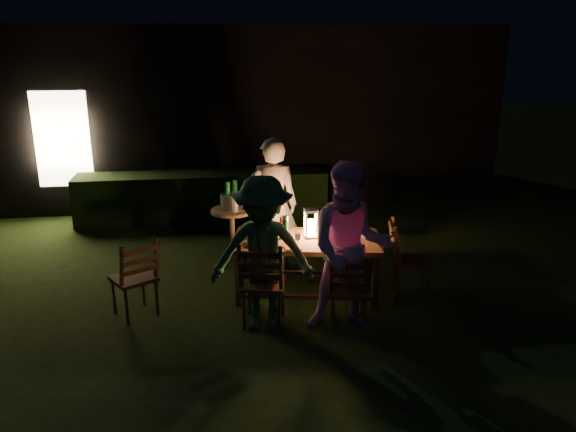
{
  "coord_description": "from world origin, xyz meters",
  "views": [
    {
      "loc": [
        -0.34,
        -5.6,
        2.95
      ],
      "look_at": [
        0.55,
        0.77,
        0.92
      ],
      "focal_mm": 35.0,
      "sensor_mm": 36.0,
      "label": 1
    }
  ],
  "objects": [
    {
      "name": "garden_envelope",
      "position": [
        -0.01,
        6.15,
        1.58
      ],
      "size": [
        40.0,
        40.0,
        3.2
      ],
      "color": "black",
      "rests_on": "ground"
    },
    {
      "name": "plate_near_right",
      "position": [
        1.14,
        0.22,
        0.72
      ],
      "size": [
        0.25,
        0.25,
        0.01
      ],
      "primitive_type": "cylinder",
      "color": "white",
      "rests_on": "dining_table"
    },
    {
      "name": "wineglass_b",
      "position": [
        0.01,
        0.53,
        0.8
      ],
      "size": [
        0.06,
        0.06,
        0.18
      ],
      "primitive_type": null,
      "color": "#59070F",
      "rests_on": "dining_table"
    },
    {
      "name": "dining_table",
      "position": [
        0.74,
        0.52,
        0.64
      ],
      "size": [
        1.83,
        1.14,
        0.71
      ],
      "rotation": [
        0.0,
        0.0,
        -0.18
      ],
      "color": "#4E2C1A",
      "rests_on": "ground"
    },
    {
      "name": "chair_far_right",
      "position": [
        1.41,
        1.18,
        0.27
      ],
      "size": [
        0.47,
        0.5,
        0.9
      ],
      "rotation": [
        0.0,
        0.0,
        2.96
      ],
      "color": "#4E2C1A",
      "rests_on": "ground"
    },
    {
      "name": "bottle_bucket_a",
      "position": [
        -0.14,
        1.64,
        0.92
      ],
      "size": [
        0.07,
        0.07,
        0.32
      ],
      "primitive_type": "cylinder",
      "color": "#0F471E",
      "rests_on": "side_table"
    },
    {
      "name": "wineglass_e",
      "position": [
        0.58,
        0.24,
        0.8
      ],
      "size": [
        0.06,
        0.06,
        0.18
      ],
      "primitive_type": null,
      "color": "silver",
      "rests_on": "dining_table"
    },
    {
      "name": "wineglass_c",
      "position": [
        0.98,
        0.19,
        0.8
      ],
      "size": [
        0.06,
        0.06,
        0.18
      ],
      "primitive_type": null,
      "color": "#59070F",
      "rests_on": "dining_table"
    },
    {
      "name": "lantern",
      "position": [
        0.79,
        0.56,
        0.87
      ],
      "size": [
        0.16,
        0.16,
        0.35
      ],
      "color": "white",
      "rests_on": "dining_table"
    },
    {
      "name": "person_opp_left",
      "position": [
        0.15,
        -0.21,
        0.83
      ],
      "size": [
        1.17,
        0.8,
        1.66
      ],
      "primitive_type": "imported",
      "rotation": [
        0.0,
        0.0,
        -0.18
      ],
      "color": "#2F5F3A",
      "rests_on": "ground"
    },
    {
      "name": "plate_far_left",
      "position": [
        0.23,
        0.83,
        0.72
      ],
      "size": [
        0.25,
        0.25,
        0.01
      ],
      "primitive_type": "cylinder",
      "color": "white",
      "rests_on": "dining_table"
    },
    {
      "name": "wineglass_d",
      "position": [
        1.38,
        0.59,
        0.8
      ],
      "size": [
        0.06,
        0.06,
        0.18
      ],
      "primitive_type": null,
      "color": "#59070F",
      "rests_on": "dining_table"
    },
    {
      "name": "person_opp_right",
      "position": [
        1.04,
        -0.37,
        0.91
      ],
      "size": [
        0.99,
        0.83,
        1.81
      ],
      "primitive_type": "imported",
      "rotation": [
        0.0,
        0.0,
        -0.18
      ],
      "color": "#DF99D9",
      "rests_on": "ground"
    },
    {
      "name": "ice_bucket",
      "position": [
        -0.09,
        1.68,
        0.87
      ],
      "size": [
        0.3,
        0.3,
        0.22
      ],
      "primitive_type": "cylinder",
      "color": "#A5A8AD",
      "rests_on": "side_table"
    },
    {
      "name": "chair_near_right",
      "position": [
        1.04,
        -0.32,
        0.27
      ],
      "size": [
        0.48,
        0.5,
        0.89
      ],
      "rotation": [
        0.0,
        0.0,
        -0.21
      ],
      "color": "#4E2C1A",
      "rests_on": "ground"
    },
    {
      "name": "side_table",
      "position": [
        -0.09,
        1.68,
        0.67
      ],
      "size": [
        0.57,
        0.57,
        0.76
      ],
      "color": "brown",
      "rests_on": "ground"
    },
    {
      "name": "bottle_table",
      "position": [
        0.49,
        0.56,
        0.85
      ],
      "size": [
        0.07,
        0.07,
        0.28
      ],
      "primitive_type": "cylinder",
      "color": "#0F471E",
      "rests_on": "dining_table"
    },
    {
      "name": "chair_end",
      "position": [
        1.95,
        0.31,
        0.29
      ],
      "size": [
        0.55,
        0.52,
        0.97
      ],
      "rotation": [
        0.0,
        0.0,
        -1.8
      ],
      "color": "#4E2C1A",
      "rests_on": "ground"
    },
    {
      "name": "plate_near_left",
      "position": [
        0.16,
        0.4,
        0.72
      ],
      "size": [
        0.25,
        0.25,
        0.01
      ],
      "primitive_type": "cylinder",
      "color": "white",
      "rests_on": "dining_table"
    },
    {
      "name": "chair_far_left",
      "position": [
        0.43,
        1.36,
        0.29
      ],
      "size": [
        0.47,
        0.5,
        0.96
      ],
      "rotation": [
        0.0,
        0.0,
        3.04
      ],
      "color": "#4E2C1A",
      "rests_on": "ground"
    },
    {
      "name": "phone",
      "position": [
        0.07,
        0.33,
        0.72
      ],
      "size": [
        0.14,
        0.07,
        0.01
      ],
      "primitive_type": "cube",
      "color": "black",
      "rests_on": "dining_table"
    },
    {
      "name": "napkin_right",
      "position": [
        1.22,
        0.13,
        0.72
      ],
      "size": [
        0.18,
        0.14,
        0.01
      ],
      "primitive_type": "cube",
      "color": "red",
      "rests_on": "dining_table"
    },
    {
      "name": "chair_spare",
      "position": [
        -1.23,
        0.24,
        0.29
      ],
      "size": [
        0.61,
        0.62,
        0.97
      ],
      "rotation": [
        0.0,
        0.0,
        0.55
      ],
      "color": "#4E2C1A",
      "rests_on": "ground"
    },
    {
      "name": "wineglass_a",
      "position": [
        0.49,
        0.85,
        0.8
      ],
      "size": [
        0.06,
        0.06,
        0.18
      ],
      "primitive_type": null,
      "color": "#59070F",
      "rests_on": "dining_table"
    },
    {
      "name": "chair_near_left",
      "position": [
        0.16,
        -0.16,
        0.31
      ],
      "size": [
        0.56,
        0.59,
        1.03
      ],
      "rotation": [
        0.0,
        0.0,
        -0.25
      ],
      "color": "#4E2C1A",
      "rests_on": "ground"
    },
    {
      "name": "napkin_left",
      "position": [
        0.53,
        0.23,
        0.72
      ],
      "size": [
        0.18,
        0.14,
        0.01
      ],
      "primitive_type": "cube",
      "color": "red",
      "rests_on": "dining_table"
    },
    {
      "name": "plate_far_right",
      "position": [
        1.22,
        0.66,
        0.72
      ],
      "size": [
        0.25,
        0.25,
        0.01
      ],
      "primitive_type": "cylinder",
      "color": "white",
      "rests_on": "dining_table"
    },
    {
      "name": "bottle_bucket_b",
      "position": [
        -0.04,
        1.72,
        0.92
      ],
      "size": [
        0.07,
        0.07,
        0.32
      ],
      "primitive_type": "cylinder",
      "color": "#0F471E",
      "rests_on": "side_table"
    },
    {
      "name": "person_house_side",
      "position": [
        0.44,
        1.41,
        0.89
      ],
      "size": [
        0.71,
        0.53,
        1.77
      ],
      "primitive_type": "imported",
      "rotation": [
        0.0,
        0.0,
        2.97
      ],
      "color": "#BFB0A3",
      "rests_on": "ground"
    }
  ]
}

